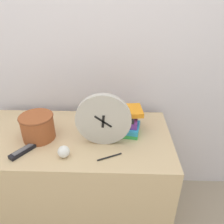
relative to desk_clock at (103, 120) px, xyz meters
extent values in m
cube|color=silver|center=(-0.19, 0.43, 0.34)|extent=(6.00, 0.04, 2.40)
cube|color=tan|center=(-0.19, 0.07, -0.50)|extent=(1.16, 0.60, 0.71)
cylinder|color=#B7B2A8|center=(0.00, 0.00, 0.00)|extent=(0.30, 0.03, 0.30)
cylinder|color=white|center=(0.00, -0.01, 0.00)|extent=(0.26, 0.01, 0.26)
cube|color=black|center=(0.00, -0.01, 0.00)|extent=(0.02, 0.01, 0.07)
cube|color=black|center=(0.00, -0.01, 0.00)|extent=(0.09, 0.01, 0.07)
cylinder|color=black|center=(0.00, -0.01, 0.00)|extent=(0.01, 0.00, 0.01)
cube|color=green|center=(0.08, 0.11, -0.14)|extent=(0.25, 0.15, 0.02)
cube|color=#2D9ED1|center=(0.09, 0.12, -0.11)|extent=(0.25, 0.18, 0.03)
cube|color=#7A3899|center=(0.11, 0.14, -0.08)|extent=(0.19, 0.16, 0.04)
cube|color=#232328|center=(0.07, 0.13, -0.05)|extent=(0.19, 0.14, 0.03)
cube|color=orange|center=(0.10, 0.14, -0.02)|extent=(0.25, 0.16, 0.03)
cylinder|color=#994C28|center=(-0.38, 0.04, -0.08)|extent=(0.18, 0.18, 0.15)
torus|color=brown|center=(-0.38, 0.04, -0.01)|extent=(0.19, 0.19, 0.01)
cube|color=black|center=(-0.42, -0.10, -0.14)|extent=(0.12, 0.15, 0.02)
cube|color=#59595E|center=(-0.42, -0.10, -0.13)|extent=(0.09, 0.11, 0.00)
sphere|color=white|center=(-0.20, -0.12, -0.12)|extent=(0.06, 0.06, 0.06)
cylinder|color=black|center=(0.04, -0.12, -0.15)|extent=(0.13, 0.07, 0.01)
camera|label=1|loc=(0.08, -0.99, 0.60)|focal=35.00mm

